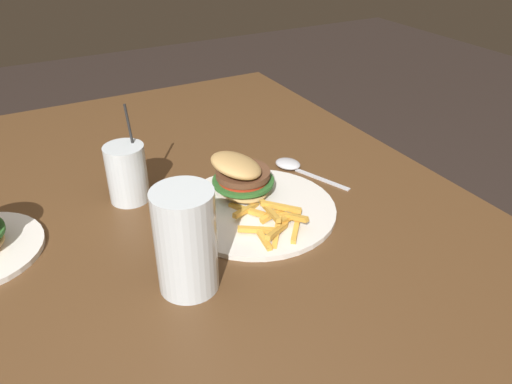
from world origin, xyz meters
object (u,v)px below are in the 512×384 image
Objects in this scene: meal_plate_near at (249,193)px; juice_glass at (127,176)px; beer_glass at (186,245)px; spoon at (291,165)px.

juice_glass reaches higher than meal_plate_near.
beer_glass reaches higher than meal_plate_near.
beer_glass is 0.89× the size of juice_glass.
meal_plate_near is 0.24m from juice_glass.
juice_glass is (0.29, 0.01, -0.02)m from beer_glass.
juice_glass is 1.03× the size of spoon.
meal_plate_near is at bearing -124.61° from juice_glass.
beer_glass is 0.92× the size of spoon.
meal_plate_near reaches higher than spoon.
beer_glass reaches higher than spoon.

